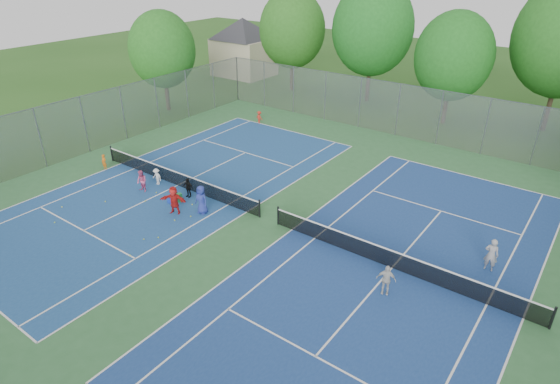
# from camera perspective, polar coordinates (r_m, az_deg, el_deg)

# --- Properties ---
(ground) EXTENTS (120.00, 120.00, 0.00)m
(ground) POSITION_cam_1_polar(r_m,az_deg,el_deg) (24.77, -1.37, -3.53)
(ground) COLOR #26531A
(ground) RESTS_ON ground
(court_pad) EXTENTS (32.00, 32.00, 0.01)m
(court_pad) POSITION_cam_1_polar(r_m,az_deg,el_deg) (24.77, -1.37, -3.52)
(court_pad) COLOR #306537
(court_pad) RESTS_ON ground
(court_left) EXTENTS (10.97, 23.77, 0.01)m
(court_left) POSITION_cam_1_polar(r_m,az_deg,el_deg) (29.07, -12.37, 0.79)
(court_left) COLOR navy
(court_left) RESTS_ON court_pad
(court_right) EXTENTS (10.97, 23.77, 0.01)m
(court_right) POSITION_cam_1_polar(r_m,az_deg,el_deg) (21.90, 13.49, -9.00)
(court_right) COLOR navy
(court_right) RESTS_ON court_pad
(net_left) EXTENTS (12.87, 0.10, 0.91)m
(net_left) POSITION_cam_1_polar(r_m,az_deg,el_deg) (28.88, -12.46, 1.57)
(net_left) COLOR black
(net_left) RESTS_ON ground
(net_right) EXTENTS (12.87, 0.10, 0.91)m
(net_right) POSITION_cam_1_polar(r_m,az_deg,el_deg) (21.64, 13.61, -8.06)
(net_right) COLOR black
(net_right) RESTS_ON ground
(fence_north) EXTENTS (32.00, 0.10, 4.00)m
(fence_north) POSITION_cam_1_polar(r_m,az_deg,el_deg) (36.86, 14.17, 9.67)
(fence_north) COLOR gray
(fence_north) RESTS_ON ground
(fence_west) EXTENTS (0.10, 32.00, 4.00)m
(fence_west) POSITION_cam_1_polar(r_m,az_deg,el_deg) (35.23, -22.70, 7.54)
(fence_west) COLOR gray
(fence_west) RESTS_ON ground
(house) EXTENTS (11.03, 11.03, 7.30)m
(house) POSITION_cam_1_polar(r_m,az_deg,el_deg) (54.43, -4.53, 18.36)
(house) COLOR #B7A88C
(house) RESTS_ON ground
(tree_nw) EXTENTS (6.40, 6.40, 9.58)m
(tree_nw) POSITION_cam_1_polar(r_m,az_deg,el_deg) (47.76, 1.49, 19.19)
(tree_nw) COLOR #443326
(tree_nw) RESTS_ON ground
(tree_nl) EXTENTS (7.20, 7.20, 10.69)m
(tree_nl) POSITION_cam_1_polar(r_m,az_deg,el_deg) (44.52, 11.25, 18.96)
(tree_nl) COLOR #443326
(tree_nl) RESTS_ON ground
(tree_nc) EXTENTS (6.00, 6.00, 8.85)m
(tree_nc) POSITION_cam_1_polar(r_m,az_deg,el_deg) (40.02, 20.41, 15.23)
(tree_nc) COLOR #443326
(tree_nc) RESTS_ON ground
(tree_side_w) EXTENTS (5.60, 5.60, 8.47)m
(tree_side_w) POSITION_cam_1_polar(r_m,az_deg,el_deg) (42.43, -14.18, 16.48)
(tree_side_w) COLOR #443326
(tree_side_w) RESTS_ON ground
(ball_crate) EXTENTS (0.36, 0.36, 0.27)m
(ball_crate) POSITION_cam_1_polar(r_m,az_deg,el_deg) (27.13, -13.12, -1.03)
(ball_crate) COLOR #1633AB
(ball_crate) RESTS_ON ground
(ball_hopper) EXTENTS (0.34, 0.34, 0.52)m
(ball_hopper) POSITION_cam_1_polar(r_m,az_deg,el_deg) (27.08, -12.17, -0.68)
(ball_hopper) COLOR #268B3E
(ball_hopper) RESTS_ON ground
(student_a) EXTENTS (0.40, 0.28, 1.04)m
(student_a) POSITION_cam_1_polar(r_m,az_deg,el_deg) (32.39, -20.66, 3.43)
(student_a) COLOR orange
(student_a) RESTS_ON ground
(student_b) EXTENTS (0.67, 0.54, 1.33)m
(student_b) POSITION_cam_1_polar(r_m,az_deg,el_deg) (28.59, -16.50, 1.25)
(student_b) COLOR #D45285
(student_b) RESTS_ON ground
(student_c) EXTENTS (0.69, 0.42, 1.05)m
(student_c) POSITION_cam_1_polar(r_m,az_deg,el_deg) (29.29, -14.78, 1.82)
(student_c) COLOR silver
(student_c) RESTS_ON ground
(student_d) EXTENTS (0.73, 0.38, 1.19)m
(student_d) POSITION_cam_1_polar(r_m,az_deg,el_deg) (27.37, -11.15, 0.53)
(student_d) COLOR black
(student_d) RESTS_ON ground
(student_e) EXTENTS (0.81, 0.54, 1.63)m
(student_e) POSITION_cam_1_polar(r_m,az_deg,el_deg) (25.45, -9.56, -0.93)
(student_e) COLOR navy
(student_e) RESTS_ON ground
(student_f) EXTENTS (1.54, 1.01, 1.59)m
(student_f) POSITION_cam_1_polar(r_m,az_deg,el_deg) (25.73, -12.80, -0.97)
(student_f) COLOR red
(student_f) RESTS_ON ground
(child_far_baseline) EXTENTS (0.71, 0.48, 1.02)m
(child_far_baseline) POSITION_cam_1_polar(r_m,az_deg,el_deg) (38.92, -2.54, 9.10)
(child_far_baseline) COLOR red
(child_far_baseline) RESTS_ON ground
(instructor) EXTENTS (0.63, 0.44, 1.62)m
(instructor) POSITION_cam_1_polar(r_m,az_deg,el_deg) (22.75, 24.36, -6.99)
(instructor) COLOR #959497
(instructor) RESTS_ON ground
(teen_court_b) EXTENTS (0.87, 0.58, 1.38)m
(teen_court_b) POSITION_cam_1_polar(r_m,az_deg,el_deg) (20.03, 12.80, -10.38)
(teen_court_b) COLOR beige
(teen_court_b) RESTS_ON ground
(tennis_ball_0) EXTENTS (0.07, 0.07, 0.07)m
(tennis_ball_0) POSITION_cam_1_polar(r_m,az_deg,el_deg) (26.66, -10.65, -1.55)
(tennis_ball_0) COLOR yellow
(tennis_ball_0) RESTS_ON ground
(tennis_ball_1) EXTENTS (0.07, 0.07, 0.07)m
(tennis_ball_1) POSITION_cam_1_polar(r_m,az_deg,el_deg) (27.22, -25.76, -3.40)
(tennis_ball_1) COLOR #B9E334
(tennis_ball_1) RESTS_ON ground
(tennis_ball_2) EXTENTS (0.07, 0.07, 0.07)m
(tennis_ball_2) POSITION_cam_1_polar(r_m,az_deg,el_deg) (28.44, -14.84, -0.10)
(tennis_ball_2) COLOR gold
(tennis_ball_2) RESTS_ON ground
(tennis_ball_3) EXTENTS (0.07, 0.07, 0.07)m
(tennis_ball_3) POSITION_cam_1_polar(r_m,az_deg,el_deg) (27.66, -16.10, -1.09)
(tennis_ball_3) COLOR #B6C82E
(tennis_ball_3) RESTS_ON ground
(tennis_ball_4) EXTENTS (0.07, 0.07, 0.07)m
(tennis_ball_4) POSITION_cam_1_polar(r_m,az_deg,el_deg) (24.14, -16.26, -5.58)
(tennis_ball_4) COLOR #ADC62E
(tennis_ball_4) RESTS_ON ground
(tennis_ball_5) EXTENTS (0.07, 0.07, 0.07)m
(tennis_ball_5) POSITION_cam_1_polar(r_m,az_deg,el_deg) (24.08, -14.61, -5.43)
(tennis_ball_5) COLOR #A9C82E
(tennis_ball_5) RESTS_ON ground
(tennis_ball_6) EXTENTS (0.07, 0.07, 0.07)m
(tennis_ball_6) POSITION_cam_1_polar(r_m,az_deg,el_deg) (30.60, -21.49, 0.87)
(tennis_ball_6) COLOR #C0D932
(tennis_ball_6) RESTS_ON ground
(tennis_ball_7) EXTENTS (0.07, 0.07, 0.07)m
(tennis_ball_7) POSITION_cam_1_polar(r_m,az_deg,el_deg) (28.32, -20.51, -1.12)
(tennis_ball_7) COLOR #BFD030
(tennis_ball_7) RESTS_ON ground
(tennis_ball_8) EXTENTS (0.07, 0.07, 0.07)m
(tennis_ball_8) POSITION_cam_1_polar(r_m,az_deg,el_deg) (23.14, -17.81, -7.40)
(tennis_ball_8) COLOR #D7ED37
(tennis_ball_8) RESTS_ON ground
(tennis_ball_9) EXTENTS (0.07, 0.07, 0.07)m
(tennis_ball_9) POSITION_cam_1_polar(r_m,az_deg,el_deg) (25.53, -10.83, -2.97)
(tennis_ball_9) COLOR #AFCC2F
(tennis_ball_9) RESTS_ON ground
(tennis_ball_10) EXTENTS (0.07, 0.07, 0.07)m
(tennis_ball_10) POSITION_cam_1_polar(r_m,az_deg,el_deg) (28.66, -25.04, -1.69)
(tennis_ball_10) COLOR yellow
(tennis_ball_10) RESTS_ON ground
(tennis_ball_11) EXTENTS (0.07, 0.07, 0.07)m
(tennis_ball_11) POSITION_cam_1_polar(r_m,az_deg,el_deg) (25.35, -12.71, -3.41)
(tennis_ball_11) COLOR #D2DF33
(tennis_ball_11) RESTS_ON ground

